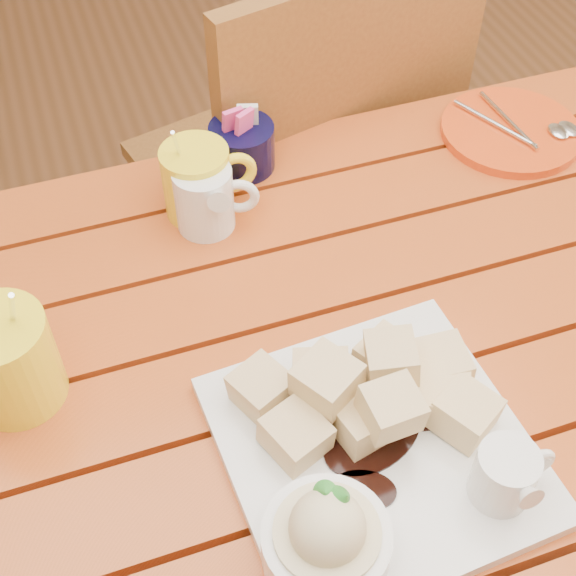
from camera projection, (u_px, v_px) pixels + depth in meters
name	position (u px, v px, depth m)	size (l,w,h in m)	color
table	(316.00, 408.00, 0.97)	(1.20, 0.79, 0.75)	#9D3F14
dessert_plate	(370.00, 456.00, 0.77)	(0.31, 0.31, 0.12)	white
coffee_mug_left	(4.00, 361.00, 0.82)	(0.14, 0.10, 0.17)	yellow
coffee_mug_right	(199.00, 180.00, 1.01)	(0.12, 0.09, 0.14)	yellow
cream_pitcher	(206.00, 197.00, 1.00)	(0.11, 0.09, 0.09)	white
sugar_caddy	(242.00, 145.00, 1.08)	(0.09, 0.09, 0.10)	black
orange_saucer	(512.00, 131.00, 1.15)	(0.20, 0.20, 0.02)	#E44613
chair_far	(306.00, 170.00, 1.43)	(0.55, 0.55, 0.96)	brown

